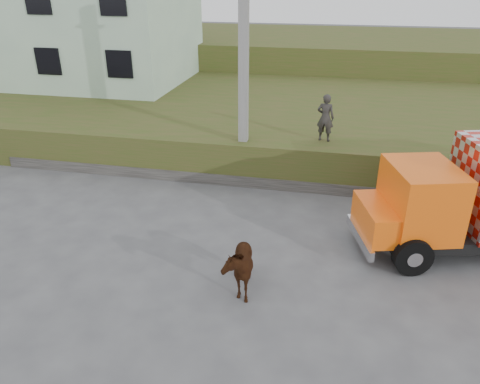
# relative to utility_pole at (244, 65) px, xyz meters

# --- Properties ---
(ground) EXTENTS (120.00, 120.00, 0.00)m
(ground) POSITION_rel_utility_pole_xyz_m (1.00, -4.60, -4.08)
(ground) COLOR #474749
(ground) RESTS_ON ground
(embankment) EXTENTS (40.00, 12.00, 1.50)m
(embankment) POSITION_rel_utility_pole_xyz_m (1.00, 5.40, -3.33)
(embankment) COLOR #374C19
(embankment) RESTS_ON ground
(embankment_far) EXTENTS (40.00, 12.00, 3.00)m
(embankment_far) POSITION_rel_utility_pole_xyz_m (1.00, 17.40, -2.58)
(embankment_far) COLOR #374C19
(embankment_far) RESTS_ON ground
(retaining_strip) EXTENTS (16.00, 0.50, 0.40)m
(retaining_strip) POSITION_rel_utility_pole_xyz_m (-1.00, -0.40, -3.88)
(retaining_strip) COLOR #595651
(retaining_strip) RESTS_ON ground
(building) EXTENTS (10.00, 8.00, 6.00)m
(building) POSITION_rel_utility_pole_xyz_m (-10.00, 8.40, 0.42)
(building) COLOR #B7D5B6
(building) RESTS_ON embankment
(utility_pole) EXTENTS (1.20, 0.30, 8.00)m
(utility_pole) POSITION_rel_utility_pole_xyz_m (0.00, 0.00, 0.00)
(utility_pole) COLOR gray
(utility_pole) RESTS_ON ground
(cow) EXTENTS (1.09, 1.74, 1.37)m
(cow) POSITION_rel_utility_pole_xyz_m (1.14, -6.28, -3.39)
(cow) COLOR #35190D
(cow) RESTS_ON ground
(pedestrian) EXTENTS (0.66, 0.49, 1.63)m
(pedestrian) POSITION_rel_utility_pole_xyz_m (2.73, 0.58, -1.76)
(pedestrian) COLOR #302E2B
(pedestrian) RESTS_ON embankment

